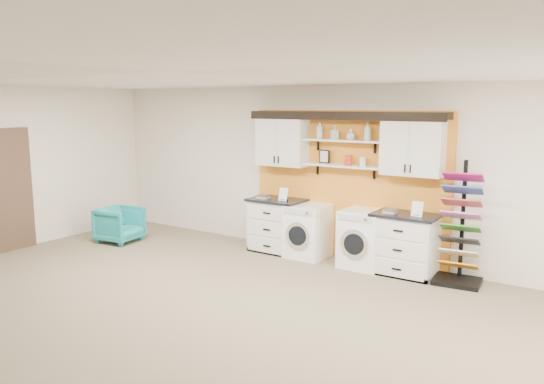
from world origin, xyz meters
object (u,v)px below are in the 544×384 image
Objects in this scene: base_cabinet_left at (277,225)px; base_cabinet_right at (405,244)px; sample_rack at (459,245)px; armchair at (120,225)px; dryer at (364,239)px; washer at (308,231)px.

base_cabinet_right is at bearing -0.00° from base_cabinet_left.
sample_rack reaches higher than armchair.
dryer is 0.52× the size of sample_rack.
dryer reaches higher than washer.
dryer is at bearing -0.00° from washer.
washer is at bearing 175.52° from sample_rack.
washer is (-1.64, -0.00, -0.02)m from base_cabinet_right.
armchair is (-2.73, -1.09, -0.14)m from base_cabinet_left.
washer is 0.51× the size of sample_rack.
washer is 1.25× the size of armchair.
dryer is at bearing 176.17° from sample_rack.
armchair is (-4.99, -1.09, -0.14)m from base_cabinet_right.
sample_rack is at bearing -86.27° from armchair.
base_cabinet_left is 0.54× the size of sample_rack.
base_cabinet_right is 0.54× the size of sample_rack.
base_cabinet_right reaches higher than base_cabinet_left.
dryer is 1.28× the size of armchair.
washer is 0.98× the size of dryer.
armchair is at bearing -167.70° from base_cabinet_right.
base_cabinet_left is 3.03m from sample_rack.
sample_rack is at bearing 1.60° from dryer.
base_cabinet_right is 1.07× the size of washer.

